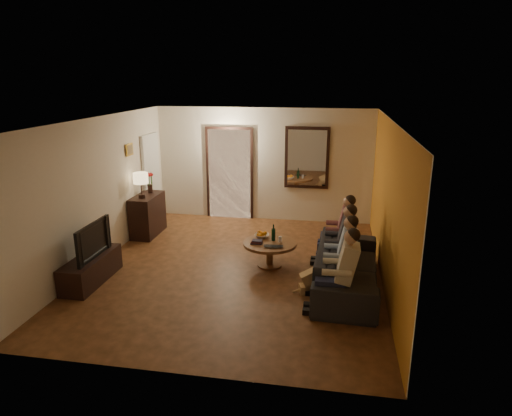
% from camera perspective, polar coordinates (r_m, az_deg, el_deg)
% --- Properties ---
extents(floor, '(5.00, 6.00, 0.01)m').
position_cam_1_polar(floor, '(8.14, -2.47, -7.60)').
color(floor, '#432812').
rests_on(floor, ground).
extents(ceiling, '(5.00, 6.00, 0.01)m').
position_cam_1_polar(ceiling, '(7.48, -2.71, 10.94)').
color(ceiling, white).
rests_on(ceiling, back_wall).
extents(back_wall, '(5.00, 0.02, 2.60)m').
position_cam_1_polar(back_wall, '(10.58, 0.93, 5.43)').
color(back_wall, beige).
rests_on(back_wall, floor).
extents(front_wall, '(5.00, 0.02, 2.60)m').
position_cam_1_polar(front_wall, '(4.98, -10.10, -7.59)').
color(front_wall, beige).
rests_on(front_wall, floor).
extents(left_wall, '(0.02, 6.00, 2.60)m').
position_cam_1_polar(left_wall, '(8.59, -19.10, 1.95)').
color(left_wall, beige).
rests_on(left_wall, floor).
extents(right_wall, '(0.02, 6.00, 2.60)m').
position_cam_1_polar(right_wall, '(7.58, 16.19, 0.38)').
color(right_wall, beige).
rests_on(right_wall, floor).
extents(orange_accent, '(0.01, 6.00, 2.60)m').
position_cam_1_polar(orange_accent, '(7.58, 16.12, 0.38)').
color(orange_accent, orange).
rests_on(orange_accent, right_wall).
extents(kitchen_doorway, '(1.00, 0.06, 2.10)m').
position_cam_1_polar(kitchen_doorway, '(10.77, -3.31, 4.23)').
color(kitchen_doorway, '#FFE0A5').
rests_on(kitchen_doorway, floor).
extents(door_trim, '(1.12, 0.04, 2.22)m').
position_cam_1_polar(door_trim, '(10.76, -3.32, 4.22)').
color(door_trim, black).
rests_on(door_trim, floor).
extents(fridge_glimpse, '(0.45, 0.03, 1.70)m').
position_cam_1_polar(fridge_glimpse, '(10.75, -1.99, 3.41)').
color(fridge_glimpse, silver).
rests_on(fridge_glimpse, floor).
extents(mirror_frame, '(1.00, 0.05, 1.40)m').
position_cam_1_polar(mirror_frame, '(10.40, 6.38, 6.26)').
color(mirror_frame, black).
rests_on(mirror_frame, back_wall).
extents(mirror_glass, '(0.86, 0.02, 1.26)m').
position_cam_1_polar(mirror_glass, '(10.37, 6.37, 6.23)').
color(mirror_glass, white).
rests_on(mirror_glass, back_wall).
extents(white_door, '(0.06, 0.85, 2.04)m').
position_cam_1_polar(white_door, '(10.65, -12.90, 3.54)').
color(white_door, white).
rests_on(white_door, floor).
extents(framed_art, '(0.03, 0.28, 0.24)m').
position_cam_1_polar(framed_art, '(9.60, -15.55, 7.05)').
color(framed_art, '#B28C33').
rests_on(framed_art, left_wall).
extents(art_canvas, '(0.01, 0.22, 0.18)m').
position_cam_1_polar(art_canvas, '(9.60, -15.47, 7.05)').
color(art_canvas, brown).
rests_on(art_canvas, left_wall).
extents(dresser, '(0.45, 0.97, 0.86)m').
position_cam_1_polar(dresser, '(9.98, -13.38, -0.85)').
color(dresser, black).
rests_on(dresser, floor).
extents(table_lamp, '(0.30, 0.30, 0.54)m').
position_cam_1_polar(table_lamp, '(9.60, -14.16, 2.77)').
color(table_lamp, beige).
rests_on(table_lamp, dresser).
extents(flower_vase, '(0.14, 0.14, 0.44)m').
position_cam_1_polar(flower_vase, '(10.01, -13.14, 3.08)').
color(flower_vase, red).
rests_on(flower_vase, dresser).
extents(tv_stand, '(0.45, 1.32, 0.44)m').
position_cam_1_polar(tv_stand, '(8.05, -19.92, -7.19)').
color(tv_stand, black).
rests_on(tv_stand, floor).
extents(tv, '(1.01, 0.13, 0.58)m').
position_cam_1_polar(tv, '(7.87, -20.27, -3.77)').
color(tv, black).
rests_on(tv, tv_stand).
extents(sofa, '(2.45, 1.06, 0.70)m').
position_cam_1_polar(sofa, '(7.48, 11.34, -7.21)').
color(sofa, black).
rests_on(sofa, floor).
extents(person_a, '(0.60, 0.40, 1.20)m').
position_cam_1_polar(person_a, '(6.56, 10.71, -8.28)').
color(person_a, tan).
rests_on(person_a, sofa).
extents(person_b, '(0.60, 0.40, 1.20)m').
position_cam_1_polar(person_b, '(7.11, 10.68, -6.29)').
color(person_b, tan).
rests_on(person_b, sofa).
extents(person_c, '(0.60, 0.40, 1.20)m').
position_cam_1_polar(person_c, '(7.67, 10.66, -4.58)').
color(person_c, tan).
rests_on(person_c, sofa).
extents(person_d, '(0.60, 0.40, 1.20)m').
position_cam_1_polar(person_d, '(8.23, 10.64, -3.11)').
color(person_d, tan).
rests_on(person_d, sofa).
extents(dog, '(0.60, 0.39, 0.56)m').
position_cam_1_polar(dog, '(7.24, 7.47, -8.46)').
color(dog, tan).
rests_on(dog, floor).
extents(coffee_table, '(0.98, 0.98, 0.45)m').
position_cam_1_polar(coffee_table, '(8.17, 1.72, -5.77)').
color(coffee_table, brown).
rests_on(coffee_table, floor).
extents(bowl, '(0.26, 0.26, 0.06)m').
position_cam_1_polar(bowl, '(8.31, 0.73, -3.49)').
color(bowl, white).
rests_on(bowl, coffee_table).
extents(oranges, '(0.20, 0.20, 0.08)m').
position_cam_1_polar(oranges, '(8.29, 0.73, -3.05)').
color(oranges, orange).
rests_on(oranges, bowl).
extents(wine_bottle, '(0.07, 0.07, 0.31)m').
position_cam_1_polar(wine_bottle, '(8.13, 2.20, -3.05)').
color(wine_bottle, black).
rests_on(wine_bottle, coffee_table).
extents(wine_glass, '(0.06, 0.06, 0.10)m').
position_cam_1_polar(wine_glass, '(8.10, 3.05, -3.92)').
color(wine_glass, silver).
rests_on(wine_glass, coffee_table).
extents(book_stack, '(0.20, 0.15, 0.07)m').
position_cam_1_polar(book_stack, '(8.02, 0.08, -4.22)').
color(book_stack, black).
rests_on(book_stack, coffee_table).
extents(laptop, '(0.35, 0.24, 0.03)m').
position_cam_1_polar(laptop, '(7.82, 2.17, -4.96)').
color(laptop, black).
rests_on(laptop, coffee_table).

